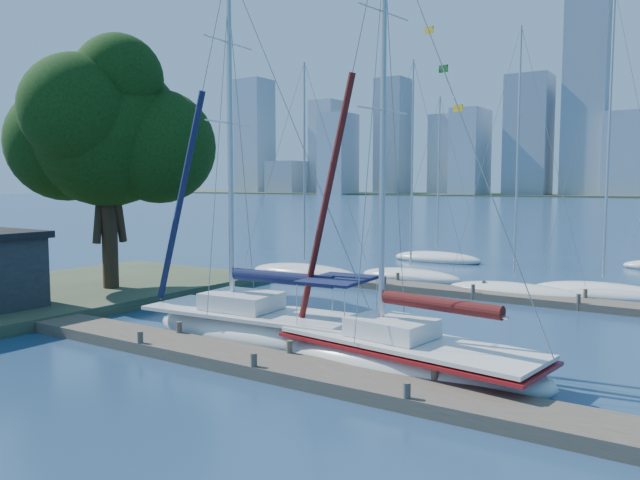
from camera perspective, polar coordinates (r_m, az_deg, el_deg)
The scene contains 12 objects.
ground at distance 19.82m, azimuth -4.37°, elevation -11.94°, with size 700.00×700.00×0.00m, color navy.
near_dock at distance 19.77m, azimuth -4.37°, elevation -11.38°, with size 26.00×2.00×0.40m, color #443C31.
far_dock at distance 32.91m, azimuth 15.92°, elevation -4.92°, with size 30.00×1.80×0.36m, color #443C31.
shore at distance 34.25m, azimuth -24.25°, elevation -4.67°, with size 12.00×22.00×0.50m, color #38472D.
tree at distance 33.53m, azimuth -18.93°, elevation 9.69°, with size 10.13×9.21×12.99m.
sailboat_navy at distance 23.38m, azimuth -5.84°, elevation -6.66°, with size 9.71×3.77×14.41m.
sailboat_maroon at distance 19.54m, azimuth 8.07°, elevation -8.89°, with size 9.21×4.05×14.46m.
bg_boat_0 at distance 39.15m, azimuth -1.41°, elevation -2.98°, with size 8.21×5.02×13.60m.
bg_boat_1 at distance 38.30m, azimuth 8.28°, elevation -3.25°, with size 6.76×3.47×13.46m.
bg_boat_2 at distance 33.89m, azimuth 17.30°, elevation -4.51°, with size 7.30×2.95×14.03m.
bg_boat_3 at distance 34.94m, azimuth 24.42°, elevation -4.38°, with size 7.45×4.88×15.71m.
bg_boat_6 at distance 47.68m, azimuth 10.66°, elevation -1.63°, with size 7.06×3.03×12.60m.
Camera 1 is at (11.63, -14.96, 5.82)m, focal length 35.00 mm.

